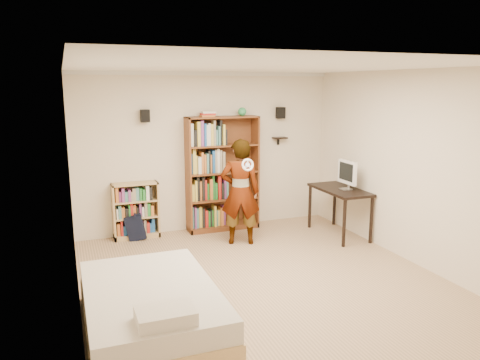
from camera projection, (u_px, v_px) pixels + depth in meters
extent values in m
cube|color=tan|center=(264.00, 281.00, 6.04)|extent=(4.50, 5.00, 0.01)
cube|color=beige|center=(207.00, 152.00, 8.07)|extent=(4.50, 0.02, 2.70)
cube|color=beige|center=(400.00, 240.00, 3.48)|extent=(4.50, 0.02, 2.70)
cube|color=beige|center=(72.00, 193.00, 5.00)|extent=(0.02, 5.00, 2.70)
cube|color=beige|center=(412.00, 167.00, 6.55)|extent=(0.02, 5.00, 2.70)
cube|color=white|center=(266.00, 66.00, 5.51)|extent=(4.50, 5.00, 0.02)
cube|color=silver|center=(206.00, 74.00, 7.78)|extent=(4.50, 0.06, 0.06)
cube|color=silver|center=(410.00, 58.00, 3.25)|extent=(4.50, 0.06, 0.06)
cube|color=silver|center=(66.00, 66.00, 4.74)|extent=(0.06, 5.00, 0.06)
cube|color=silver|center=(417.00, 71.00, 6.28)|extent=(0.06, 5.00, 0.06)
cube|color=black|center=(145.00, 116.00, 7.48)|extent=(0.14, 0.12, 0.20)
cube|color=black|center=(281.00, 113.00, 8.31)|extent=(0.14, 0.12, 0.20)
cube|color=black|center=(280.00, 138.00, 8.41)|extent=(0.25, 0.16, 0.02)
imported|color=black|center=(240.00, 192.00, 7.34)|extent=(0.71, 0.58, 1.68)
torus|color=white|center=(248.00, 165.00, 6.95)|extent=(0.19, 0.07, 0.19)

